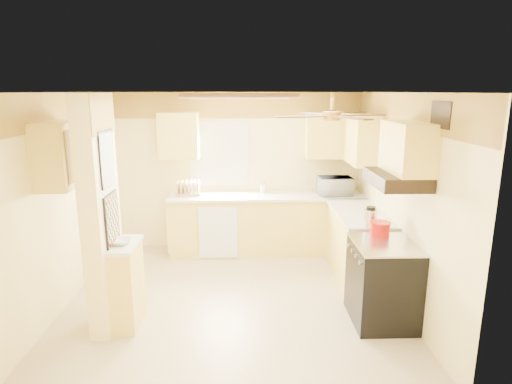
{
  "coord_description": "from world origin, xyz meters",
  "views": [
    {
      "loc": [
        0.15,
        -4.87,
        2.51
      ],
      "look_at": [
        0.3,
        0.35,
        1.28
      ],
      "focal_mm": 30.0,
      "sensor_mm": 36.0,
      "label": 1
    }
  ],
  "objects_px": {
    "stove": "(383,282)",
    "dutch_oven": "(380,228)",
    "kettle": "(370,217)",
    "bowl": "(121,242)",
    "microwave": "(335,186)"
  },
  "relations": [
    {
      "from": "stove",
      "to": "dutch_oven",
      "type": "bearing_deg",
      "value": 85.63
    },
    {
      "from": "stove",
      "to": "kettle",
      "type": "relative_size",
      "value": 3.73
    },
    {
      "from": "stove",
      "to": "kettle",
      "type": "height_order",
      "value": "kettle"
    },
    {
      "from": "bowl",
      "to": "kettle",
      "type": "xyz_separation_m",
      "value": [
        2.81,
        0.52,
        0.09
      ]
    },
    {
      "from": "microwave",
      "to": "dutch_oven",
      "type": "xyz_separation_m",
      "value": [
        0.13,
        -1.85,
        -0.09
      ]
    },
    {
      "from": "bowl",
      "to": "dutch_oven",
      "type": "distance_m",
      "value": 2.86
    },
    {
      "from": "bowl",
      "to": "dutch_oven",
      "type": "xyz_separation_m",
      "value": [
        2.85,
        0.28,
        0.03
      ]
    },
    {
      "from": "microwave",
      "to": "kettle",
      "type": "height_order",
      "value": "microwave"
    },
    {
      "from": "stove",
      "to": "bowl",
      "type": "distance_m",
      "value": 2.87
    },
    {
      "from": "microwave",
      "to": "kettle",
      "type": "bearing_deg",
      "value": 88.79
    },
    {
      "from": "microwave",
      "to": "bowl",
      "type": "height_order",
      "value": "microwave"
    },
    {
      "from": "dutch_oven",
      "to": "kettle",
      "type": "relative_size",
      "value": 0.95
    },
    {
      "from": "stove",
      "to": "dutch_oven",
      "type": "distance_m",
      "value": 0.6
    },
    {
      "from": "stove",
      "to": "bowl",
      "type": "height_order",
      "value": "bowl"
    },
    {
      "from": "stove",
      "to": "dutch_oven",
      "type": "relative_size",
      "value": 3.92
    }
  ]
}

